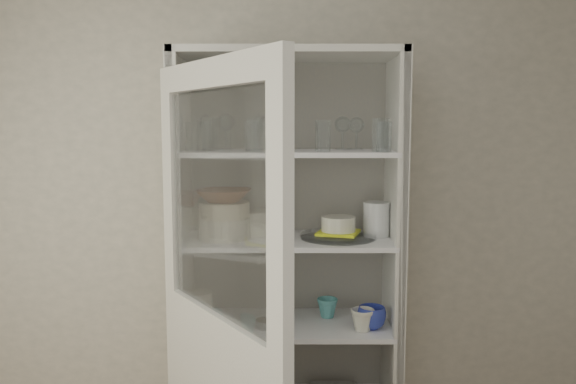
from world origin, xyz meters
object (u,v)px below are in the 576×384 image
at_px(goblet_1, 268,131).
at_px(goblet_0, 226,130).
at_px(mug_teal, 327,308).
at_px(measuring_cups, 265,324).
at_px(goblet_3, 356,132).
at_px(mug_white, 363,320).
at_px(mug_blue, 372,318).
at_px(grey_bowl_stack, 376,219).
at_px(goblet_2, 343,132).
at_px(white_canister, 200,307).
at_px(teal_jar, 282,309).
at_px(cupboard_door, 219,375).
at_px(glass_platter, 338,236).
at_px(plate_stack_back, 249,222).
at_px(cream_bowl, 224,210).
at_px(white_ramekin, 338,224).
at_px(plate_stack_front, 225,228).
at_px(terracotta_bowl, 224,196).
at_px(pantry_cabinet, 288,301).
at_px(yellow_trivet, 338,232).

bearing_deg(goblet_1, goblet_0, 174.37).
relative_size(mug_teal, measuring_cups, 1.09).
bearing_deg(goblet_3, mug_white, -86.81).
xyz_separation_m(goblet_3, mug_white, (0.01, -0.22, -0.83)).
bearing_deg(mug_blue, grey_bowl_stack, 79.79).
distance_m(goblet_2, white_canister, 1.05).
bearing_deg(measuring_cups, teal_jar, 55.79).
relative_size(cupboard_door, white_canister, 14.11).
bearing_deg(goblet_2, goblet_3, 15.07).
relative_size(goblet_1, white_canister, 1.25).
bearing_deg(goblet_0, glass_platter, -12.24).
height_order(plate_stack_back, cream_bowl, cream_bowl).
height_order(goblet_3, white_ramekin, goblet_3).
bearing_deg(grey_bowl_stack, goblet_2, 159.50).
bearing_deg(white_canister, plate_stack_back, 24.56).
distance_m(grey_bowl_stack, mug_blue, 0.45).
bearing_deg(goblet_2, cream_bowl, -167.84).
height_order(plate_stack_front, terracotta_bowl, terracotta_bowl).
xyz_separation_m(terracotta_bowl, mug_blue, (0.67, -0.06, -0.55)).
height_order(plate_stack_front, plate_stack_back, plate_stack_back).
xyz_separation_m(goblet_1, measuring_cups, (-0.01, -0.16, -0.87)).
height_order(cream_bowl, mug_teal, cream_bowl).
height_order(goblet_3, mug_blue, goblet_3).
relative_size(pantry_cabinet, goblet_0, 11.40).
distance_m(pantry_cabinet, measuring_cups, 0.19).
distance_m(pantry_cabinet, mug_white, 0.38).
height_order(grey_bowl_stack, mug_white, grey_bowl_stack).
bearing_deg(cupboard_door, glass_platter, 106.71).
xyz_separation_m(goblet_3, yellow_trivet, (-0.09, -0.12, -0.46)).
distance_m(cupboard_door, mug_blue, 0.81).
bearing_deg(plate_stack_front, pantry_cabinet, 17.77).
height_order(pantry_cabinet, goblet_1, pantry_cabinet).
xyz_separation_m(terracotta_bowl, white_canister, (-0.12, 0.03, -0.53)).
distance_m(plate_stack_front, teal_jar, 0.48).
relative_size(goblet_2, teal_jar, 1.68).
bearing_deg(glass_platter, goblet_0, 167.76).
xyz_separation_m(plate_stack_back, measuring_cups, (0.08, -0.18, -0.44)).
bearing_deg(measuring_cups, white_canister, 166.03).
distance_m(mug_teal, measuring_cups, 0.32).
distance_m(cream_bowl, glass_platter, 0.53).
bearing_deg(goblet_3, cupboard_door, -129.01).
relative_size(plate_stack_front, glass_platter, 0.67).
distance_m(terracotta_bowl, mug_white, 0.83).
bearing_deg(pantry_cabinet, cream_bowl, -162.23).
distance_m(cupboard_door, plate_stack_back, 0.83).
height_order(pantry_cabinet, cupboard_door, pantry_cabinet).
bearing_deg(glass_platter, cream_bowl, -178.25).
height_order(plate_stack_front, teal_jar, plate_stack_front).
bearing_deg(goblet_0, cupboard_door, -86.55).
height_order(cream_bowl, mug_blue, cream_bowl).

